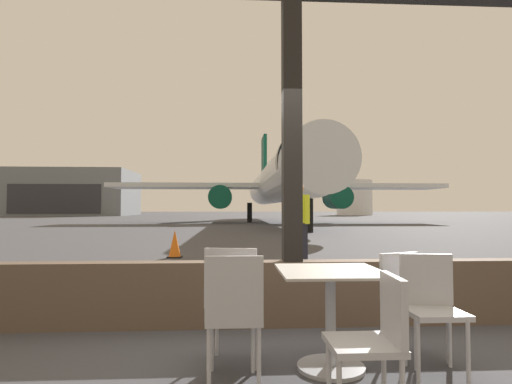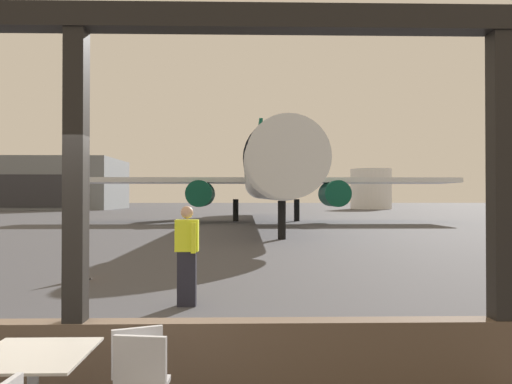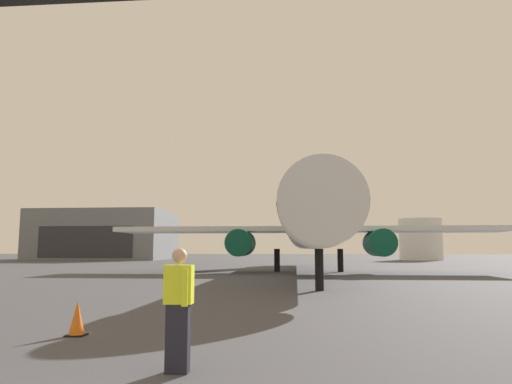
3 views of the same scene
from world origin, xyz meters
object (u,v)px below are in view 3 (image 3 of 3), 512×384
traffic_cone (77,319)px  airplane (309,225)px  fuel_storage_tank (420,239)px  ground_crew_worker (178,307)px  distant_hangar (106,235)px

traffic_cone → airplane: bearing=77.7°
traffic_cone → fuel_storage_tank: bearing=69.7°
fuel_storage_tank → airplane: bearing=-114.9°
airplane → ground_crew_worker: airplane is taller
traffic_cone → fuel_storage_tank: (23.72, 64.28, 2.85)m
ground_crew_worker → traffic_cone: bearing=136.8°
ground_crew_worker → traffic_cone: 3.78m
airplane → traffic_cone: airplane is taller
distant_hangar → fuel_storage_tank: 50.56m
fuel_storage_tank → ground_crew_worker: bearing=-107.4°
airplane → distant_hangar: 51.29m
traffic_cone → fuel_storage_tank: 68.58m
traffic_cone → distant_hangar: (-26.83, 64.63, 3.60)m
ground_crew_worker → fuel_storage_tank: fuel_storage_tank is taller
ground_crew_worker → traffic_cone: ground_crew_worker is taller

